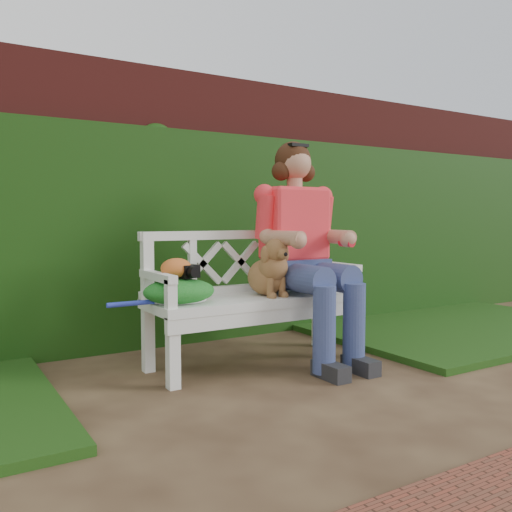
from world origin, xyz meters
TOP-DOWN VIEW (x-y plane):
  - ground at (0.00, 0.00)m, footprint 60.00×60.00m
  - brick_wall at (0.00, 1.90)m, footprint 10.00×0.30m
  - ivy_hedge at (0.00, 1.68)m, footprint 10.00×0.18m
  - grass_right at (2.40, 0.90)m, footprint 2.60×2.00m
  - garden_bench at (0.23, 0.79)m, footprint 1.59×0.64m
  - seated_woman at (0.58, 0.77)m, footprint 0.85×1.02m
  - dog at (0.30, 0.74)m, footprint 0.34×0.41m
  - tennis_racket at (-0.37, 0.79)m, footprint 0.70×0.36m
  - green_bag at (-0.35, 0.75)m, footprint 0.51×0.42m
  - camera_item at (-0.30, 0.74)m, footprint 0.14×0.12m
  - baseball_glove at (-0.37, 0.77)m, footprint 0.21×0.16m

SIDE VIEW (x-z plane):
  - ground at x=0.00m, z-range 0.00..0.00m
  - grass_right at x=2.40m, z-range 0.00..0.05m
  - garden_bench at x=0.23m, z-range 0.00..0.48m
  - tennis_racket at x=-0.37m, z-range 0.48..0.51m
  - green_bag at x=-0.35m, z-range 0.48..0.64m
  - camera_item at x=-0.30m, z-range 0.64..0.72m
  - dog at x=0.30m, z-range 0.48..0.88m
  - baseball_glove at x=-0.37m, z-range 0.64..0.76m
  - seated_woman at x=0.58m, z-range 0.00..1.60m
  - ivy_hedge at x=0.00m, z-range 0.00..1.70m
  - brick_wall at x=0.00m, z-range 0.00..2.20m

